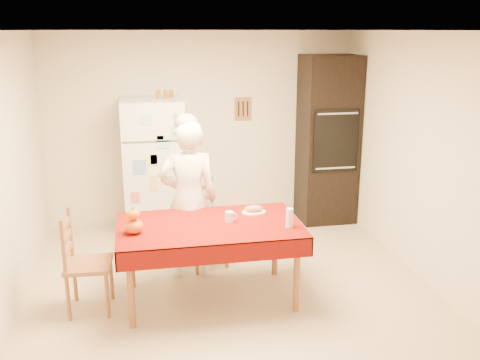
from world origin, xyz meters
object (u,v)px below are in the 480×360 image
object	(u,v)px
dining_table	(209,231)
chair_far	(202,220)
oven_cabinet	(327,140)
refrigerator	(154,167)
seated_woman	(189,200)
pumpkin_lower	(134,226)
chair_left	(81,259)
coffee_mug	(229,217)
wine_glass	(290,218)
bread_plate	(254,212)

from	to	relation	value
dining_table	chair_far	xyz separation A→B (m)	(0.03, 0.81, -0.18)
oven_cabinet	dining_table	bearing A→B (deg)	-133.50
refrigerator	seated_woman	xyz separation A→B (m)	(0.30, -1.34, -0.02)
seated_woman	pumpkin_lower	world-z (taller)	seated_woman
refrigerator	chair_far	xyz separation A→B (m)	(0.46, -1.09, -0.34)
oven_cabinet	chair_far	bearing A→B (deg)	-148.12
chair_left	coffee_mug	world-z (taller)	chair_left
chair_left	wine_glass	size ratio (longest dim) A/B	5.40
chair_left	refrigerator	bearing A→B (deg)	-17.86
chair_left	pumpkin_lower	distance (m)	0.59
chair_left	oven_cabinet	bearing A→B (deg)	-53.74
coffee_mug	refrigerator	bearing A→B (deg)	108.47
dining_table	chair_far	bearing A→B (deg)	88.20
dining_table	bread_plate	world-z (taller)	bread_plate
dining_table	coffee_mug	distance (m)	0.23
chair_left	bread_plate	distance (m)	1.68
refrigerator	dining_table	distance (m)	1.96
seated_woman	bread_plate	size ratio (longest dim) A/B	6.91
dining_table	coffee_mug	world-z (taller)	coffee_mug
refrigerator	dining_table	size ratio (longest dim) A/B	1.00
oven_cabinet	coffee_mug	size ratio (longest dim) A/B	22.00
oven_cabinet	dining_table	distance (m)	2.72
oven_cabinet	coffee_mug	bearing A→B (deg)	-130.71
pumpkin_lower	wine_glass	xyz separation A→B (m)	(1.40, -0.11, 0.02)
seated_woman	coffee_mug	world-z (taller)	seated_woman
refrigerator	chair_left	world-z (taller)	refrigerator
oven_cabinet	dining_table	world-z (taller)	oven_cabinet
wine_glass	bread_plate	bearing A→B (deg)	119.14
seated_woman	dining_table	bearing A→B (deg)	104.30
chair_left	wine_glass	distance (m)	1.93
chair_far	bread_plate	distance (m)	0.79
seated_woman	pumpkin_lower	size ratio (longest dim) A/B	9.55
dining_table	seated_woman	xyz separation A→B (m)	(-0.14, 0.56, 0.14)
seated_woman	bread_plate	xyz separation A→B (m)	(0.61, -0.34, -0.06)
dining_table	chair_far	world-z (taller)	chair_far
chair_far	seated_woman	xyz separation A→B (m)	(-0.16, -0.25, 0.32)
dining_table	pumpkin_lower	xyz separation A→B (m)	(-0.69, -0.10, 0.13)
chair_left	coffee_mug	distance (m)	1.40
oven_cabinet	chair_left	distance (m)	3.64
seated_woman	refrigerator	bearing A→B (deg)	-76.86
seated_woman	bread_plate	distance (m)	0.70
seated_woman	chair_left	bearing A→B (deg)	28.95
chair_far	coffee_mug	world-z (taller)	chair_far
oven_cabinet	seated_woman	bearing A→B (deg)	-145.05
dining_table	pumpkin_lower	world-z (taller)	pumpkin_lower
wine_glass	oven_cabinet	bearing A→B (deg)	62.23
pumpkin_lower	oven_cabinet	bearing A→B (deg)	38.91
seated_woman	bread_plate	world-z (taller)	seated_woman
chair_far	seated_woman	world-z (taller)	seated_woman
oven_cabinet	wine_glass	bearing A→B (deg)	-117.77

